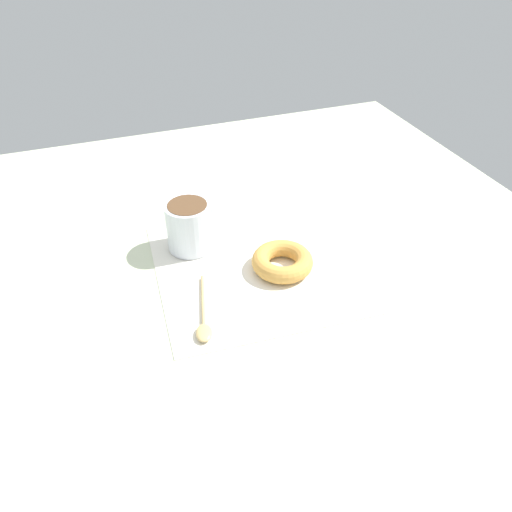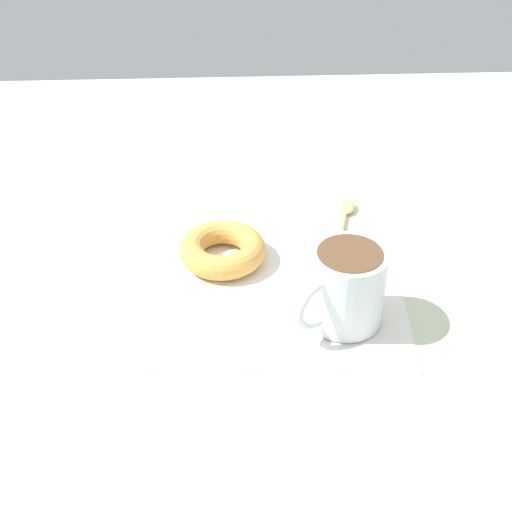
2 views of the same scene
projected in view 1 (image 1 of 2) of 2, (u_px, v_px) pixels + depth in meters
ground_plane at (251, 270)px, 86.40cm from camera, size 120.00×120.00×2.00cm
napkin at (256, 266)px, 85.41cm from camera, size 35.41×35.41×0.30cm
coffee_cup at (190, 225)px, 86.98cm from camera, size 10.03×8.91×8.76cm
donut at (282, 261)px, 83.81cm from camera, size 10.37×10.37×2.95cm
spoon at (204, 322)px, 74.07cm from camera, size 4.97×14.62×0.90cm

